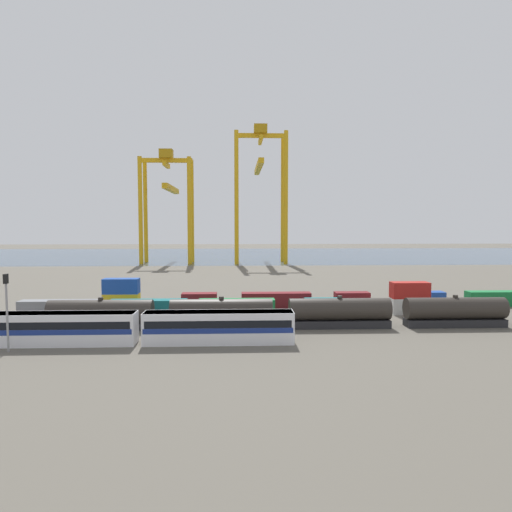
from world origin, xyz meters
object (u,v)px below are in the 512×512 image
shipping_container_0 (59,309)px  shipping_container_12 (500,298)px  passenger_train (140,326)px  freight_tank_row (339,312)px  gantry_crane_west (168,196)px  gantry_crane_central (260,180)px  shipping_container_4 (409,306)px  signal_mast (7,302)px

shipping_container_0 → shipping_container_12: 75.35m
passenger_train → freight_tank_row: (26.24, 7.80, 0.01)m
shipping_container_0 → gantry_crane_west: size_ratio=0.29×
shipping_container_0 → gantry_crane_west: gantry_crane_west is taller
gantry_crane_central → gantry_crane_west: bearing=-178.8°
freight_tank_row → gantry_crane_west: 119.35m
freight_tank_row → shipping_container_4: bearing=34.1°
gantry_crane_central → shipping_container_12: bearing=-67.9°
passenger_train → shipping_container_0: (-16.25, 16.96, -0.84)m
shipping_container_4 → gantry_crane_central: bearing=100.8°
shipping_container_0 → signal_mast: bearing=-84.4°
shipping_container_0 → shipping_container_12: same height
freight_tank_row → shipping_container_12: freight_tank_row is taller
shipping_container_12 → gantry_crane_west: bearing=127.8°
signal_mast → gantry_crane_central: 128.70m
passenger_train → gantry_crane_central: bearing=80.2°
freight_tank_row → gantry_crane_central: bearing=93.0°
shipping_container_12 → passenger_train: bearing=-158.1°
shipping_container_12 → gantry_crane_west: 121.40m
signal_mast → shipping_container_4: (54.06, 19.87, -4.40)m
gantry_crane_west → shipping_container_4: bearing=-61.8°
passenger_train → shipping_container_4: passenger_train is taller
shipping_container_4 → shipping_container_0: bearing=180.0°
freight_tank_row → gantry_crane_central: (-5.84, 110.60, 28.89)m
passenger_train → freight_tank_row: bearing=16.6°
freight_tank_row → gantry_crane_central: gantry_crane_central is taller
freight_tank_row → shipping_container_0: bearing=167.8°
shipping_container_4 → gantry_crane_west: size_ratio=0.14×
signal_mast → gantry_crane_west: bearing=90.0°
freight_tank_row → shipping_container_0: freight_tank_row is taller
signal_mast → gantry_crane_west: gantry_crane_west is taller
shipping_container_4 → gantry_crane_west: bearing=118.2°
passenger_train → freight_tank_row: freight_tank_row is taller
passenger_train → shipping_container_0: passenger_train is taller
shipping_container_12 → shipping_container_4: bearing=-160.5°
freight_tank_row → shipping_container_0: size_ratio=6.66×
passenger_train → signal_mast: 15.03m
gantry_crane_central → shipping_container_0: bearing=-109.9°
shipping_container_0 → shipping_container_4: 55.99m
freight_tank_row → signal_mast: size_ratio=9.00×
shipping_container_4 → gantry_crane_west: 116.74m
shipping_container_0 → gantry_crane_west: 103.55m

